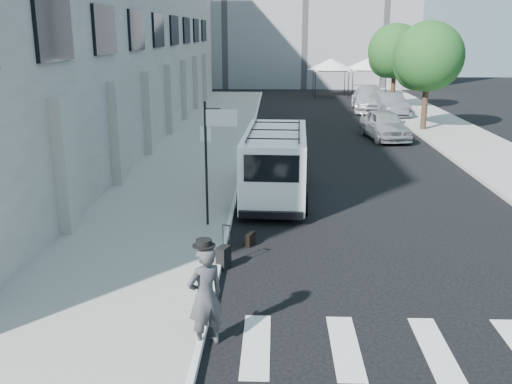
# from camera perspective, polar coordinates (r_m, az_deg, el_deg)

# --- Properties ---
(ground) EXTENTS (120.00, 120.00, 0.00)m
(ground) POSITION_cam_1_polar(r_m,az_deg,el_deg) (13.32, 4.82, -8.48)
(ground) COLOR black
(ground) RESTS_ON ground
(sidewalk_left) EXTENTS (4.50, 48.00, 0.15)m
(sidewalk_left) POSITION_cam_1_polar(r_m,az_deg,el_deg) (28.86, -5.15, 4.97)
(sidewalk_left) COLOR gray
(sidewalk_left) RESTS_ON ground
(sidewalk_right) EXTENTS (4.00, 56.00, 0.15)m
(sidewalk_right) POSITION_cam_1_polar(r_m,az_deg,el_deg) (33.99, 18.63, 5.85)
(sidewalk_right) COLOR gray
(sidewalk_right) RESTS_ON ground
(building_left) EXTENTS (10.00, 44.00, 12.00)m
(building_left) POSITION_cam_1_polar(r_m,az_deg,el_deg) (32.02, -18.48, 15.98)
(building_left) COLOR gray
(building_left) RESTS_ON ground
(sign_pole) EXTENTS (1.03, 0.07, 3.50)m
(sign_pole) POSITION_cam_1_polar(r_m,az_deg,el_deg) (15.68, -4.21, 5.43)
(sign_pole) COLOR black
(sign_pole) RESTS_ON sidewalk_left
(tree_near) EXTENTS (3.80, 3.83, 6.03)m
(tree_near) POSITION_cam_1_polar(r_m,az_deg,el_deg) (33.33, 16.62, 12.60)
(tree_near) COLOR black
(tree_near) RESTS_ON ground
(tree_far) EXTENTS (3.80, 3.83, 6.03)m
(tree_far) POSITION_cam_1_polar(r_m,az_deg,el_deg) (42.11, 13.58, 13.35)
(tree_far) COLOR black
(tree_far) RESTS_ON ground
(tent_left) EXTENTS (4.00, 4.00, 3.20)m
(tent_left) POSITION_cam_1_polar(r_m,az_deg,el_deg) (50.42, 7.51, 12.54)
(tent_left) COLOR black
(tent_left) RESTS_ON ground
(tent_right) EXTENTS (4.00, 4.00, 3.20)m
(tent_right) POSITION_cam_1_polar(r_m,az_deg,el_deg) (51.31, 11.10, 12.44)
(tent_right) COLOR black
(tent_right) RESTS_ON ground
(businessman) EXTENTS (0.83, 0.77, 1.90)m
(businessman) POSITION_cam_1_polar(r_m,az_deg,el_deg) (10.25, -5.10, -10.37)
(businessman) COLOR #3B3A3D
(businessman) RESTS_ON ground
(briefcase) EXTENTS (0.26, 0.46, 0.34)m
(briefcase) POSITION_cam_1_polar(r_m,az_deg,el_deg) (15.10, -0.56, -4.72)
(briefcase) COLOR black
(briefcase) RESTS_ON ground
(suitcase) EXTENTS (0.36, 0.44, 1.04)m
(suitcase) POSITION_cam_1_polar(r_m,az_deg,el_deg) (13.67, -3.27, -6.52)
(suitcase) COLOR black
(suitcase) RESTS_ON ground
(cargo_van) EXTENTS (2.34, 6.14, 2.28)m
(cargo_van) POSITION_cam_1_polar(r_m,az_deg,el_deg) (19.17, 1.96, 2.90)
(cargo_van) COLOR white
(cargo_van) RESTS_ON ground
(parked_car_a) EXTENTS (2.36, 4.64, 1.51)m
(parked_car_a) POSITION_cam_1_polar(r_m,az_deg,el_deg) (30.63, 12.76, 6.57)
(parked_car_a) COLOR gray
(parked_car_a) RESTS_ON ground
(parked_car_b) EXTENTS (2.11, 4.84, 1.55)m
(parked_car_b) POSITION_cam_1_polar(r_m,az_deg,el_deg) (39.13, 13.16, 8.51)
(parked_car_b) COLOR #57585E
(parked_car_b) RESTS_ON ground
(parked_car_c) EXTENTS (2.71, 5.88, 1.66)m
(parked_car_c) POSITION_cam_1_polar(r_m,az_deg,el_deg) (41.48, 11.28, 9.09)
(parked_car_c) COLOR #AEB0B6
(parked_car_c) RESTS_ON ground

